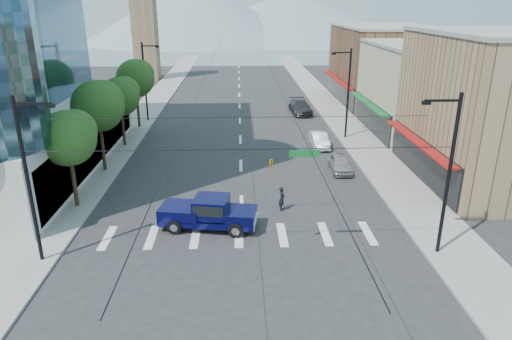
# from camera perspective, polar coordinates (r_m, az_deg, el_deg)

# --- Properties ---
(ground) EXTENTS (160.00, 160.00, 0.00)m
(ground) POSITION_cam_1_polar(r_m,az_deg,el_deg) (26.29, -1.68, -9.73)
(ground) COLOR #28282B
(ground) RESTS_ON ground
(sidewalk_left) EXTENTS (4.00, 120.00, 0.15)m
(sidewalk_left) POSITION_cam_1_polar(r_m,az_deg,el_deg) (65.22, -12.79, 8.15)
(sidewalk_left) COLOR gray
(sidewalk_left) RESTS_ON ground
(sidewalk_right) EXTENTS (4.00, 120.00, 0.15)m
(sidewalk_right) POSITION_cam_1_polar(r_m,az_deg,el_deg) (65.27, 8.63, 8.43)
(sidewalk_right) COLOR gray
(sidewalk_right) RESTS_ON ground
(shop_near) EXTENTS (12.00, 14.00, 11.00)m
(shop_near) POSITION_cam_1_polar(r_m,az_deg,el_deg) (39.22, 28.91, 6.48)
(shop_near) COLOR #8C6B4C
(shop_near) RESTS_ON ground
(shop_mid) EXTENTS (12.00, 14.00, 9.00)m
(shop_mid) POSITION_cam_1_polar(r_m,az_deg,el_deg) (51.66, 21.04, 9.26)
(shop_mid) COLOR tan
(shop_mid) RESTS_ON ground
(shop_far) EXTENTS (12.00, 18.00, 10.00)m
(shop_far) POSITION_cam_1_polar(r_m,az_deg,el_deg) (66.43, 15.82, 12.42)
(shop_far) COLOR brown
(shop_far) RESTS_ON ground
(clock_tower) EXTENTS (4.80, 4.80, 20.40)m
(clock_tower) POSITION_cam_1_polar(r_m,az_deg,el_deg) (86.40, -13.82, 17.99)
(clock_tower) COLOR #8C6B4C
(clock_tower) RESTS_ON ground
(mountain_left) EXTENTS (80.00, 80.00, 22.00)m
(mountain_left) POSITION_cam_1_polar(r_m,az_deg,el_deg) (173.45, -7.55, 19.31)
(mountain_left) COLOR gray
(mountain_left) RESTS_ON ground
(mountain_right) EXTENTS (90.00, 90.00, 18.00)m
(mountain_right) POSITION_cam_1_polar(r_m,az_deg,el_deg) (183.94, 4.31, 18.84)
(mountain_right) COLOR gray
(mountain_right) RESTS_ON ground
(tree_near) EXTENTS (3.65, 3.64, 6.71)m
(tree_near) POSITION_cam_1_polar(r_m,az_deg,el_deg) (31.95, -22.23, 3.94)
(tree_near) COLOR black
(tree_near) RESTS_ON ground
(tree_midnear) EXTENTS (4.09, 4.09, 7.52)m
(tree_midnear) POSITION_cam_1_polar(r_m,az_deg,el_deg) (38.27, -18.97, 7.77)
(tree_midnear) COLOR black
(tree_midnear) RESTS_ON ground
(tree_midfar) EXTENTS (3.65, 3.64, 6.71)m
(tree_midfar) POSITION_cam_1_polar(r_m,az_deg,el_deg) (45.01, -16.46, 8.97)
(tree_midfar) COLOR black
(tree_midfar) RESTS_ON ground
(tree_far) EXTENTS (4.09, 4.09, 7.52)m
(tree_far) POSITION_cam_1_polar(r_m,az_deg,el_deg) (51.63, -14.71, 11.16)
(tree_far) COLOR black
(tree_far) RESTS_ON ground
(signal_rig) EXTENTS (21.80, 0.20, 9.00)m
(signal_rig) POSITION_cam_1_polar(r_m,az_deg,el_deg) (23.38, -1.30, -1.05)
(signal_rig) COLOR black
(signal_rig) RESTS_ON ground
(lamp_pole_nw) EXTENTS (2.00, 0.25, 9.00)m
(lamp_pole_nw) POSITION_cam_1_polar(r_m,az_deg,el_deg) (54.45, -13.61, 11.00)
(lamp_pole_nw) COLOR black
(lamp_pole_nw) RESTS_ON ground
(lamp_pole_ne) EXTENTS (2.00, 0.25, 9.00)m
(lamp_pole_ne) POSITION_cam_1_polar(r_m,az_deg,el_deg) (46.79, 11.32, 9.74)
(lamp_pole_ne) COLOR black
(lamp_pole_ne) RESTS_ON ground
(pickup_truck) EXTENTS (6.24, 3.05, 2.03)m
(pickup_truck) POSITION_cam_1_polar(r_m,az_deg,el_deg) (28.18, -6.04, -5.26)
(pickup_truck) COLOR #070838
(pickup_truck) RESTS_ON ground
(pedestrian) EXTENTS (0.50, 0.67, 1.67)m
(pedestrian) POSITION_cam_1_polar(r_m,az_deg,el_deg) (30.51, 3.25, -3.57)
(pedestrian) COLOR black
(pedestrian) RESTS_ON ground
(parked_car_near) EXTENTS (1.71, 4.01, 1.35)m
(parked_car_near) POSITION_cam_1_polar(r_m,az_deg,el_deg) (38.18, 10.46, 0.82)
(parked_car_near) COLOR #A0A0A4
(parked_car_near) RESTS_ON ground
(parked_car_mid) EXTENTS (1.51, 4.22, 1.39)m
(parked_car_mid) POSITION_cam_1_polar(r_m,az_deg,el_deg) (44.40, 7.91, 3.74)
(parked_car_mid) COLOR silver
(parked_car_mid) RESTS_ON ground
(parked_car_far) EXTENTS (2.71, 5.81, 1.64)m
(parked_car_far) POSITION_cam_1_polar(r_m,az_deg,el_deg) (57.93, 5.55, 7.83)
(parked_car_far) COLOR #2D2E30
(parked_car_far) RESTS_ON ground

